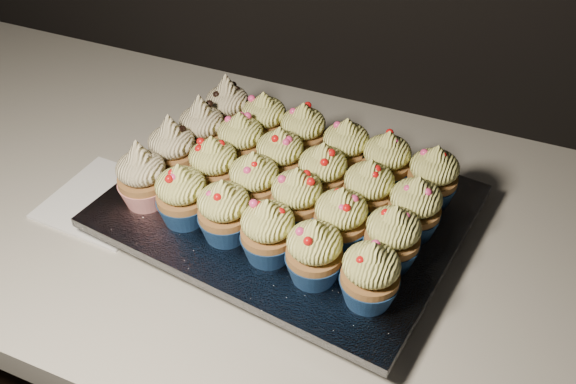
# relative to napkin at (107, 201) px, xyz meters

# --- Properties ---
(cabinet) EXTENTS (2.40, 0.60, 0.86)m
(cabinet) POSITION_rel_napkin_xyz_m (0.09, 0.08, -0.47)
(cabinet) COLOR black
(cabinet) RESTS_ON ground
(worktop) EXTENTS (2.44, 0.64, 0.04)m
(worktop) POSITION_rel_napkin_xyz_m (0.09, 0.08, -0.02)
(worktop) COLOR beige
(worktop) RESTS_ON cabinet
(napkin) EXTENTS (0.15, 0.15, 0.00)m
(napkin) POSITION_rel_napkin_xyz_m (0.00, 0.00, 0.00)
(napkin) COLOR white
(napkin) RESTS_ON worktop
(baking_tray) EXTENTS (0.42, 0.34, 0.02)m
(baking_tray) POSITION_rel_napkin_xyz_m (0.24, 0.06, 0.01)
(baking_tray) COLOR black
(baking_tray) RESTS_ON worktop
(foil_lining) EXTENTS (0.46, 0.38, 0.01)m
(foil_lining) POSITION_rel_napkin_xyz_m (0.24, 0.06, 0.03)
(foil_lining) COLOR silver
(foil_lining) RESTS_ON baking_tray
(cupcake_0) EXTENTS (0.06, 0.06, 0.10)m
(cupcake_0) POSITION_rel_napkin_xyz_m (0.08, -0.01, 0.07)
(cupcake_0) COLOR red
(cupcake_0) RESTS_ON foil_lining
(cupcake_1) EXTENTS (0.06, 0.06, 0.08)m
(cupcake_1) POSITION_rel_napkin_xyz_m (0.14, -0.02, 0.07)
(cupcake_1) COLOR navy
(cupcake_1) RESTS_ON foil_lining
(cupcake_2) EXTENTS (0.06, 0.06, 0.08)m
(cupcake_2) POSITION_rel_napkin_xyz_m (0.20, -0.02, 0.07)
(cupcake_2) COLOR navy
(cupcake_2) RESTS_ON foil_lining
(cupcake_3) EXTENTS (0.06, 0.06, 0.08)m
(cupcake_3) POSITION_rel_napkin_xyz_m (0.26, -0.03, 0.07)
(cupcake_3) COLOR navy
(cupcake_3) RESTS_ON foil_lining
(cupcake_4) EXTENTS (0.06, 0.06, 0.08)m
(cupcake_4) POSITION_rel_napkin_xyz_m (0.31, -0.04, 0.07)
(cupcake_4) COLOR navy
(cupcake_4) RESTS_ON foil_lining
(cupcake_5) EXTENTS (0.06, 0.06, 0.08)m
(cupcake_5) POSITION_rel_napkin_xyz_m (0.38, -0.05, 0.07)
(cupcake_5) COLOR navy
(cupcake_5) RESTS_ON foil_lining
(cupcake_6) EXTENTS (0.06, 0.06, 0.10)m
(cupcake_6) POSITION_rel_napkin_xyz_m (0.08, 0.05, 0.07)
(cupcake_6) COLOR red
(cupcake_6) RESTS_ON foil_lining
(cupcake_7) EXTENTS (0.06, 0.06, 0.08)m
(cupcake_7) POSITION_rel_napkin_xyz_m (0.14, 0.04, 0.07)
(cupcake_7) COLOR navy
(cupcake_7) RESTS_ON foil_lining
(cupcake_8) EXTENTS (0.06, 0.06, 0.08)m
(cupcake_8) POSITION_rel_napkin_xyz_m (0.20, 0.04, 0.07)
(cupcake_8) COLOR navy
(cupcake_8) RESTS_ON foil_lining
(cupcake_9) EXTENTS (0.06, 0.06, 0.08)m
(cupcake_9) POSITION_rel_napkin_xyz_m (0.26, 0.03, 0.07)
(cupcake_9) COLOR navy
(cupcake_9) RESTS_ON foil_lining
(cupcake_10) EXTENTS (0.06, 0.06, 0.08)m
(cupcake_10) POSITION_rel_napkin_xyz_m (0.32, 0.02, 0.07)
(cupcake_10) COLOR navy
(cupcake_10) RESTS_ON foil_lining
(cupcake_11) EXTENTS (0.06, 0.06, 0.08)m
(cupcake_11) POSITION_rel_napkin_xyz_m (0.38, 0.01, 0.07)
(cupcake_11) COLOR navy
(cupcake_11) RESTS_ON foil_lining
(cupcake_12) EXTENTS (0.06, 0.06, 0.10)m
(cupcake_12) POSITION_rel_napkin_xyz_m (0.09, 0.11, 0.07)
(cupcake_12) COLOR red
(cupcake_12) RESTS_ON foil_lining
(cupcake_13) EXTENTS (0.06, 0.06, 0.08)m
(cupcake_13) POSITION_rel_napkin_xyz_m (0.15, 0.11, 0.07)
(cupcake_13) COLOR navy
(cupcake_13) RESTS_ON foil_lining
(cupcake_14) EXTENTS (0.06, 0.06, 0.08)m
(cupcake_14) POSITION_rel_napkin_xyz_m (0.21, 0.10, 0.07)
(cupcake_14) COLOR navy
(cupcake_14) RESTS_ON foil_lining
(cupcake_15) EXTENTS (0.06, 0.06, 0.08)m
(cupcake_15) POSITION_rel_napkin_xyz_m (0.27, 0.09, 0.07)
(cupcake_15) COLOR navy
(cupcake_15) RESTS_ON foil_lining
(cupcake_16) EXTENTS (0.06, 0.06, 0.08)m
(cupcake_16) POSITION_rel_napkin_xyz_m (0.33, 0.08, 0.07)
(cupcake_16) COLOR navy
(cupcake_16) RESTS_ON foil_lining
(cupcake_17) EXTENTS (0.06, 0.06, 0.08)m
(cupcake_17) POSITION_rel_napkin_xyz_m (0.39, 0.07, 0.07)
(cupcake_17) COLOR navy
(cupcake_17) RESTS_ON foil_lining
(cupcake_18) EXTENTS (0.06, 0.06, 0.10)m
(cupcake_18) POSITION_rel_napkin_xyz_m (0.10, 0.17, 0.07)
(cupcake_18) COLOR red
(cupcake_18) RESTS_ON foil_lining
(cupcake_19) EXTENTS (0.06, 0.06, 0.08)m
(cupcake_19) POSITION_rel_napkin_xyz_m (0.16, 0.16, 0.07)
(cupcake_19) COLOR navy
(cupcake_19) RESTS_ON foil_lining
(cupcake_20) EXTENTS (0.06, 0.06, 0.08)m
(cupcake_20) POSITION_rel_napkin_xyz_m (0.22, 0.16, 0.07)
(cupcake_20) COLOR navy
(cupcake_20) RESTS_ON foil_lining
(cupcake_21) EXTENTS (0.06, 0.06, 0.08)m
(cupcake_21) POSITION_rel_napkin_xyz_m (0.28, 0.15, 0.07)
(cupcake_21) COLOR navy
(cupcake_21) RESTS_ON foil_lining
(cupcake_22) EXTENTS (0.06, 0.06, 0.08)m
(cupcake_22) POSITION_rel_napkin_xyz_m (0.34, 0.14, 0.07)
(cupcake_22) COLOR navy
(cupcake_22) RESTS_ON foil_lining
(cupcake_23) EXTENTS (0.06, 0.06, 0.08)m
(cupcake_23) POSITION_rel_napkin_xyz_m (0.40, 0.13, 0.07)
(cupcake_23) COLOR navy
(cupcake_23) RESTS_ON foil_lining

